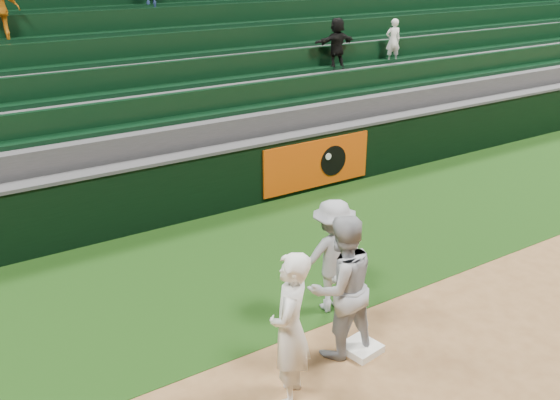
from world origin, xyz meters
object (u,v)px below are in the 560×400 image
object	(u,v)px
first_base	(361,348)
baserunner	(341,287)
base_coach	(333,256)
first_baseman	(290,329)

from	to	relation	value
first_base	baserunner	world-z (taller)	baserunner
first_base	base_coach	world-z (taller)	base_coach
first_base	base_coach	size ratio (longest dim) A/B	0.26
first_base	base_coach	xyz separation A→B (m)	(0.31, 1.01, 0.77)
first_baseman	baserunner	size ratio (longest dim) A/B	0.98
first_base	first_baseman	distance (m)	1.53
first_base	baserunner	xyz separation A→B (m)	(-0.23, 0.16, 0.87)
first_baseman	baserunner	world-z (taller)	baserunner
first_base	base_coach	bearing A→B (deg)	72.96
first_baseman	base_coach	world-z (taller)	first_baseman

